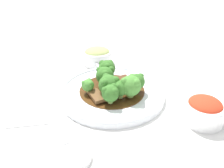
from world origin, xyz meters
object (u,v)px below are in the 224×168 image
beef_strip_2 (97,96)px  side_bowl_kimchi (204,110)px  sauce_dish (72,157)px  broccoli_floret_3 (105,75)px  broccoli_floret_4 (131,85)px  broccoli_floret_5 (120,88)px  broccoli_floret_2 (109,85)px  broccoli_floret_6 (107,68)px  beef_strip_0 (117,81)px  broccoli_floret_0 (137,81)px  side_bowl_appetizer (97,55)px  broccoli_floret_1 (88,85)px  broccoli_floret_7 (110,93)px  main_plate (112,92)px  beef_strip_1 (124,88)px  serving_spoon (103,73)px

beef_strip_2 → side_bowl_kimchi: size_ratio=0.67×
beef_strip_2 → sauce_dish: 0.18m
beef_strip_2 → side_bowl_kimchi: (0.09, 0.24, 0.01)m
broccoli_floret_3 → broccoli_floret_4: bearing=42.4°
broccoli_floret_5 → broccoli_floret_2: bearing=-119.3°
broccoli_floret_6 → beef_strip_0: bearing=50.3°
broccoli_floret_0 → side_bowl_appetizer: bearing=-156.6°
broccoli_floret_1 → broccoli_floret_7: (0.05, 0.05, 0.01)m
broccoli_floret_3 → broccoli_floret_6: 0.03m
broccoli_floret_7 → side_bowl_kimchi: size_ratio=0.50×
broccoli_floret_1 → broccoli_floret_4: (0.03, 0.11, 0.01)m
broccoli_floret_0 → broccoli_floret_1: bearing=-91.8°
broccoli_floret_3 → broccoli_floret_7: (0.09, 0.01, -0.00)m
main_plate → sauce_dish: bearing=-23.0°
beef_strip_1 → serving_spoon: size_ratio=0.27×
broccoli_floret_5 → side_bowl_kimchi: broccoli_floret_5 is taller
broccoli_floret_2 → serving_spoon: broccoli_floret_2 is taller
beef_strip_2 → sauce_dish: bearing=-15.7°
beef_strip_1 → beef_strip_2: beef_strip_1 is taller
beef_strip_2 → serving_spoon: (-0.12, 0.02, 0.00)m
broccoli_floret_1 → broccoli_floret_6: broccoli_floret_6 is taller
beef_strip_1 → side_bowl_appetizer: side_bowl_appetizer is taller
serving_spoon → main_plate: bearing=14.5°
broccoli_floret_5 → side_bowl_kimchi: (0.08, 0.18, -0.02)m
beef_strip_1 → broccoli_floret_4: bearing=18.6°
broccoli_floret_1 → side_bowl_appetizer: 0.23m
broccoli_floret_6 → broccoli_floret_7: 0.12m
broccoli_floret_1 → beef_strip_0: bearing=119.2°
broccoli_floret_1 → broccoli_floret_4: size_ratio=0.63×
broccoli_floret_5 → broccoli_floret_7: size_ratio=1.00×
broccoli_floret_2 → broccoli_floret_4: bearing=77.8°
broccoli_floret_1 → side_bowl_kimchi: bearing=66.5°
beef_strip_1 → broccoli_floret_3: 0.06m
main_plate → serving_spoon: serving_spoon is taller
broccoli_floret_0 → broccoli_floret_6: (-0.07, -0.07, 0.01)m
side_bowl_kimchi → sauce_dish: side_bowl_kimchi is taller
broccoli_floret_0 → broccoli_floret_3: broccoli_floret_3 is taller
beef_strip_0 → broccoli_floret_4: 0.08m
main_plate → broccoli_floret_0: 0.08m
beef_strip_1 → broccoli_floret_4: 0.04m
serving_spoon → side_bowl_appetizer: 0.13m
beef_strip_0 → sauce_dish: 0.27m
broccoli_floret_2 → serving_spoon: bearing=-174.0°
broccoli_floret_1 → broccoli_floret_2: (0.02, 0.05, 0.01)m
broccoli_floret_4 → sauce_dish: 0.23m
broccoli_floret_5 → side_bowl_kimchi: size_ratio=0.50×
beef_strip_2 → broccoli_floret_7: 0.05m
broccoli_floret_0 → sauce_dish: size_ratio=0.66×
beef_strip_0 → broccoli_floret_0: 0.07m
beef_strip_1 → main_plate: bearing=-102.6°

